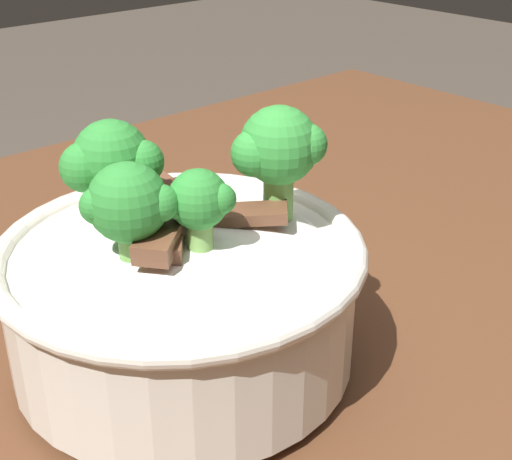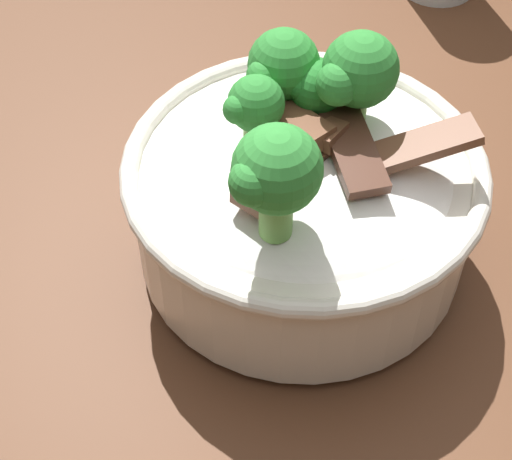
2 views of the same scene
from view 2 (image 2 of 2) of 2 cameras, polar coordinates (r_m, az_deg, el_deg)
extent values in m
cube|color=#56331E|center=(0.57, 3.74, -3.16)|extent=(1.28, 0.83, 0.05)
cube|color=#56331E|center=(1.31, 15.64, 6.14)|extent=(0.07, 0.07, 0.76)
cube|color=#56331E|center=(1.28, -15.08, 5.15)|extent=(0.07, 0.07, 0.76)
cylinder|color=silver|center=(0.55, 3.07, -1.61)|extent=(0.10, 0.10, 0.01)
cylinder|color=silver|center=(0.52, 3.25, 1.31)|extent=(0.21, 0.21, 0.07)
torus|color=silver|center=(0.49, 3.44, 4.25)|extent=(0.22, 0.22, 0.01)
ellipsoid|color=white|center=(0.50, 3.39, 3.53)|extent=(0.19, 0.19, 0.05)
cube|color=brown|center=(0.46, 2.25, 4.20)|extent=(0.07, 0.07, 0.01)
cube|color=brown|center=(0.48, 2.63, 7.49)|extent=(0.06, 0.06, 0.02)
cube|color=brown|center=(0.47, 11.70, 5.87)|extent=(0.03, 0.06, 0.02)
cube|color=#4C2B1E|center=(0.47, 6.61, 5.91)|extent=(0.07, 0.04, 0.02)
cube|color=brown|center=(0.48, 1.85, 7.98)|extent=(0.07, 0.06, 0.02)
cylinder|color=#7AB256|center=(0.49, 6.96, 8.33)|extent=(0.01, 0.01, 0.03)
sphere|color=#2D8433|center=(0.48, 7.28, 11.03)|extent=(0.04, 0.04, 0.04)
sphere|color=#2D8433|center=(0.49, 7.37, 11.93)|extent=(0.03, 0.03, 0.03)
sphere|color=#2D8433|center=(0.47, 5.71, 10.08)|extent=(0.03, 0.03, 0.03)
cylinder|color=#6BA84C|center=(0.51, 1.87, 9.16)|extent=(0.01, 0.01, 0.02)
sphere|color=#2D8433|center=(0.49, 1.94, 11.44)|extent=(0.04, 0.04, 0.04)
sphere|color=#2D8433|center=(0.50, 2.47, 12.49)|extent=(0.02, 0.02, 0.02)
sphere|color=#2D8433|center=(0.48, 0.47, 10.63)|extent=(0.02, 0.02, 0.02)
cylinder|color=#6BA84C|center=(0.43, 1.40, 1.29)|extent=(0.02, 0.02, 0.03)
sphere|color=green|center=(0.41, 1.48, 4.24)|extent=(0.05, 0.05, 0.05)
sphere|color=green|center=(0.42, 1.92, 5.52)|extent=(0.03, 0.03, 0.03)
sphere|color=green|center=(0.40, -0.19, 3.34)|extent=(0.03, 0.03, 0.03)
cylinder|color=#7AB256|center=(0.50, 4.36, 8.07)|extent=(0.02, 0.02, 0.02)
sphere|color=#237028|center=(0.49, 4.49, 9.83)|extent=(0.03, 0.03, 0.03)
sphere|color=#237028|center=(0.49, 3.93, 10.75)|extent=(0.02, 0.02, 0.02)
sphere|color=#237028|center=(0.48, 3.20, 9.92)|extent=(0.02, 0.02, 0.02)
cylinder|color=#7AB256|center=(0.48, 0.00, 6.71)|extent=(0.01, 0.01, 0.02)
sphere|color=#2D8433|center=(0.46, 0.00, 8.79)|extent=(0.03, 0.03, 0.03)
sphere|color=#2D8433|center=(0.47, 0.24, 9.60)|extent=(0.02, 0.02, 0.02)
sphere|color=#2D8433|center=(0.46, -1.29, 8.34)|extent=(0.02, 0.02, 0.02)
camera|label=1|loc=(0.64, -31.83, 30.35)|focal=50.91mm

